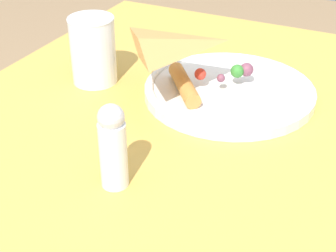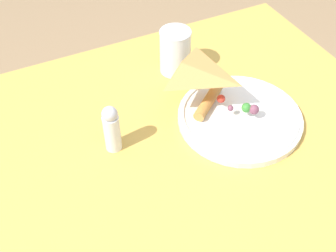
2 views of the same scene
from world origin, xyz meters
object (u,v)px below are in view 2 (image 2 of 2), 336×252
(dining_table, at_px, (181,184))
(milk_glass, at_px, (175,52))
(plate_pizza, at_px, (239,115))
(salt_shaker, at_px, (112,128))

(dining_table, bearing_deg, milk_glass, -113.26)
(plate_pizza, bearing_deg, milk_glass, -78.30)
(dining_table, distance_m, milk_glass, 0.31)
(dining_table, relative_size, milk_glass, 8.99)
(plate_pizza, relative_size, salt_shaker, 2.44)
(plate_pizza, xyz_separation_m, milk_glass, (0.04, -0.22, 0.04))
(plate_pizza, bearing_deg, salt_shaker, -9.18)
(milk_glass, bearing_deg, dining_table, 66.74)
(plate_pizza, xyz_separation_m, salt_shaker, (0.27, -0.04, 0.04))
(salt_shaker, bearing_deg, milk_glass, -142.42)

